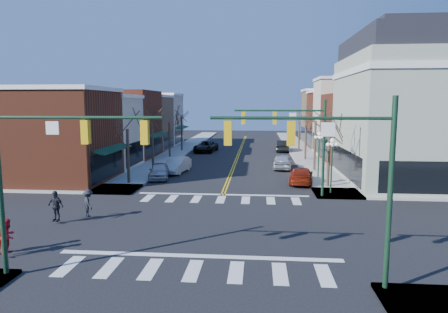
% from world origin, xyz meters
% --- Properties ---
extents(ground, '(160.00, 160.00, 0.00)m').
position_xyz_m(ground, '(0.00, 0.00, 0.00)').
color(ground, black).
rests_on(ground, ground).
extents(sidewalk_left, '(3.50, 70.00, 0.15)m').
position_xyz_m(sidewalk_left, '(-8.75, 20.00, 0.07)').
color(sidewalk_left, '#9E9B93').
rests_on(sidewalk_left, ground).
extents(sidewalk_right, '(3.50, 70.00, 0.15)m').
position_xyz_m(sidewalk_right, '(8.75, 20.00, 0.07)').
color(sidewalk_right, '#9E9B93').
rests_on(sidewalk_right, ground).
extents(bldg_left_brick_a, '(10.00, 8.50, 8.00)m').
position_xyz_m(bldg_left_brick_a, '(-15.50, 11.75, 4.00)').
color(bldg_left_brick_a, maroon).
rests_on(bldg_left_brick_a, ground).
extents(bldg_left_stucco_a, '(10.00, 7.00, 7.50)m').
position_xyz_m(bldg_left_stucco_a, '(-15.50, 19.50, 3.75)').
color(bldg_left_stucco_a, beige).
rests_on(bldg_left_stucco_a, ground).
extents(bldg_left_brick_b, '(10.00, 9.00, 8.50)m').
position_xyz_m(bldg_left_brick_b, '(-15.50, 27.50, 4.25)').
color(bldg_left_brick_b, maroon).
rests_on(bldg_left_brick_b, ground).
extents(bldg_left_tan, '(10.00, 7.50, 7.80)m').
position_xyz_m(bldg_left_tan, '(-15.50, 35.75, 3.90)').
color(bldg_left_tan, '#8D6D4E').
rests_on(bldg_left_tan, ground).
extents(bldg_left_stucco_b, '(10.00, 8.00, 8.20)m').
position_xyz_m(bldg_left_stucco_b, '(-15.50, 43.50, 4.10)').
color(bldg_left_stucco_b, beige).
rests_on(bldg_left_stucco_b, ground).
extents(bldg_right_brick_a, '(10.00, 8.50, 8.00)m').
position_xyz_m(bldg_right_brick_a, '(15.50, 25.75, 4.00)').
color(bldg_right_brick_a, maroon).
rests_on(bldg_right_brick_a, ground).
extents(bldg_right_stucco, '(10.00, 7.00, 10.00)m').
position_xyz_m(bldg_right_stucco, '(15.50, 33.50, 5.00)').
color(bldg_right_stucco, beige).
rests_on(bldg_right_stucco, ground).
extents(bldg_right_brick_b, '(10.00, 8.00, 8.50)m').
position_xyz_m(bldg_right_brick_b, '(15.50, 41.00, 4.25)').
color(bldg_right_brick_b, maroon).
rests_on(bldg_right_brick_b, ground).
extents(bldg_right_tan, '(10.00, 8.00, 9.00)m').
position_xyz_m(bldg_right_tan, '(15.50, 49.00, 4.50)').
color(bldg_right_tan, '#8D6D4E').
rests_on(bldg_right_tan, ground).
extents(victorian_corner, '(12.25, 14.25, 13.30)m').
position_xyz_m(victorian_corner, '(16.50, 14.50, 6.66)').
color(victorian_corner, '#9AA48E').
rests_on(victorian_corner, ground).
extents(traffic_mast_near_left, '(6.60, 0.28, 7.20)m').
position_xyz_m(traffic_mast_near_left, '(-5.55, -7.40, 4.71)').
color(traffic_mast_near_left, '#14331E').
rests_on(traffic_mast_near_left, ground).
extents(traffic_mast_near_right, '(6.60, 0.28, 7.20)m').
position_xyz_m(traffic_mast_near_right, '(5.55, -7.40, 4.71)').
color(traffic_mast_near_right, '#14331E').
rests_on(traffic_mast_near_right, ground).
extents(traffic_mast_far_right, '(6.60, 0.28, 7.20)m').
position_xyz_m(traffic_mast_far_right, '(5.55, 7.40, 4.71)').
color(traffic_mast_far_right, '#14331E').
rests_on(traffic_mast_far_right, ground).
extents(lamppost_corner, '(0.36, 0.36, 4.33)m').
position_xyz_m(lamppost_corner, '(8.20, 8.50, 2.96)').
color(lamppost_corner, '#14331E').
rests_on(lamppost_corner, ground).
extents(lamppost_midblock, '(0.36, 0.36, 4.33)m').
position_xyz_m(lamppost_midblock, '(8.20, 15.00, 2.96)').
color(lamppost_midblock, '#14331E').
rests_on(lamppost_midblock, ground).
extents(tree_left_a, '(0.24, 0.24, 4.76)m').
position_xyz_m(tree_left_a, '(-8.40, 11.00, 2.38)').
color(tree_left_a, '#382B21').
rests_on(tree_left_a, ground).
extents(tree_left_b, '(0.24, 0.24, 5.04)m').
position_xyz_m(tree_left_b, '(-8.40, 19.00, 2.52)').
color(tree_left_b, '#382B21').
rests_on(tree_left_b, ground).
extents(tree_left_c, '(0.24, 0.24, 4.55)m').
position_xyz_m(tree_left_c, '(-8.40, 27.00, 2.27)').
color(tree_left_c, '#382B21').
rests_on(tree_left_c, ground).
extents(tree_left_d, '(0.24, 0.24, 4.90)m').
position_xyz_m(tree_left_d, '(-8.40, 35.00, 2.45)').
color(tree_left_d, '#382B21').
rests_on(tree_left_d, ground).
extents(tree_right_a, '(0.24, 0.24, 4.62)m').
position_xyz_m(tree_right_a, '(8.40, 11.00, 2.31)').
color(tree_right_a, '#382B21').
rests_on(tree_right_a, ground).
extents(tree_right_b, '(0.24, 0.24, 5.18)m').
position_xyz_m(tree_right_b, '(8.40, 19.00, 2.59)').
color(tree_right_b, '#382B21').
rests_on(tree_right_b, ground).
extents(tree_right_c, '(0.24, 0.24, 4.83)m').
position_xyz_m(tree_right_c, '(8.40, 27.00, 2.42)').
color(tree_right_c, '#382B21').
rests_on(tree_right_c, ground).
extents(tree_right_d, '(0.24, 0.24, 4.97)m').
position_xyz_m(tree_right_d, '(8.40, 35.00, 2.48)').
color(tree_right_d, '#382B21').
rests_on(tree_right_d, ground).
extents(car_left_near, '(2.31, 4.51, 1.47)m').
position_xyz_m(car_left_near, '(-6.40, 13.76, 0.73)').
color(car_left_near, '#A9AAAE').
rests_on(car_left_near, ground).
extents(car_left_mid, '(2.29, 4.95, 1.57)m').
position_xyz_m(car_left_mid, '(-5.46, 17.06, 0.79)').
color(car_left_mid, beige).
rests_on(car_left_mid, ground).
extents(car_left_far, '(3.27, 5.95, 1.58)m').
position_xyz_m(car_left_far, '(-4.80, 34.42, 0.79)').
color(car_left_far, black).
rests_on(car_left_far, ground).
extents(car_right_near, '(2.58, 5.07, 1.41)m').
position_xyz_m(car_right_near, '(6.40, 12.64, 0.71)').
color(car_right_near, maroon).
rests_on(car_right_near, ground).
extents(car_right_mid, '(2.28, 4.88, 1.62)m').
position_xyz_m(car_right_mid, '(5.22, 20.32, 0.81)').
color(car_right_mid, silver).
rests_on(car_right_mid, ground).
extents(car_right_far, '(2.18, 5.13, 1.65)m').
position_xyz_m(car_right_far, '(6.25, 35.88, 0.82)').
color(car_right_far, black).
rests_on(car_right_far, ground).
extents(pedestrian_red_b, '(0.62, 0.80, 1.62)m').
position_xyz_m(pedestrian_red_b, '(-8.59, -5.37, 0.96)').
color(pedestrian_red_b, red).
rests_on(pedestrian_red_b, sidewalk_left).
extents(pedestrian_dark_a, '(1.13, 0.71, 1.78)m').
position_xyz_m(pedestrian_dark_a, '(-8.98, -0.35, 1.04)').
color(pedestrian_dark_a, black).
rests_on(pedestrian_dark_a, sidewalk_left).
extents(pedestrian_dark_b, '(1.14, 1.24, 1.67)m').
position_xyz_m(pedestrian_dark_b, '(-7.45, 0.63, 0.99)').
color(pedestrian_dark_b, black).
rests_on(pedestrian_dark_b, sidewalk_left).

